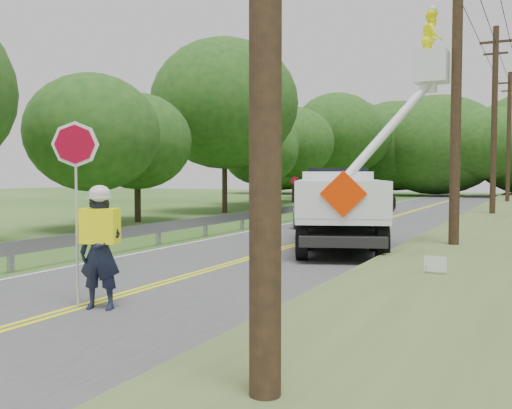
% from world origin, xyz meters
% --- Properties ---
extents(ground, '(140.00, 140.00, 0.00)m').
position_xyz_m(ground, '(0.00, 0.00, 0.00)').
color(ground, '#224F16').
rests_on(ground, ground).
extents(road, '(7.20, 96.00, 0.03)m').
position_xyz_m(road, '(0.00, 14.00, 0.01)').
color(road, '#444346').
rests_on(road, ground).
extents(guardrail, '(0.18, 48.00, 0.77)m').
position_xyz_m(guardrail, '(-4.02, 14.91, 0.55)').
color(guardrail, '#97989E').
rests_on(guardrail, ground).
extents(utility_poles, '(1.60, 43.30, 10.00)m').
position_xyz_m(utility_poles, '(5.00, 17.02, 5.27)').
color(utility_poles, black).
rests_on(utility_poles, ground).
extents(treeline_left, '(9.74, 54.60, 10.55)m').
position_xyz_m(treeline_left, '(-10.47, 31.03, 5.66)').
color(treeline_left, '#332319').
rests_on(treeline_left, ground).
extents(treeline_horizon, '(57.61, 14.97, 11.55)m').
position_xyz_m(treeline_horizon, '(1.44, 56.15, 5.50)').
color(treeline_horizon, '#1C4616').
rests_on(treeline_horizon, ground).
extents(flagger, '(1.18, 0.70, 3.26)m').
position_xyz_m(flagger, '(0.43, -1.02, 1.18)').
color(flagger, '#191E33').
rests_on(flagger, road).
extents(bucket_truck, '(5.62, 7.76, 7.15)m').
position_xyz_m(bucket_truck, '(1.38, 9.83, 1.61)').
color(bucket_truck, black).
rests_on(bucket_truck, road).
extents(suv_silver, '(4.24, 6.10, 1.55)m').
position_xyz_m(suv_silver, '(-1.69, 16.53, 0.79)').
color(suv_silver, '#B4B8BC').
rests_on(suv_silver, road).
extents(suv_darkgrey, '(2.56, 5.99, 1.72)m').
position_xyz_m(suv_darkgrey, '(-2.10, 25.82, 0.88)').
color(suv_darkgrey, '#373B3F').
rests_on(suv_darkgrey, road).
extents(stop_sign_permanent, '(0.48, 0.07, 2.24)m').
position_xyz_m(stop_sign_permanent, '(-5.02, 21.12, 1.46)').
color(stop_sign_permanent, '#97989E').
rests_on(stop_sign_permanent, ground).
extents(yard_sign, '(0.46, 0.05, 0.66)m').
position_xyz_m(yard_sign, '(5.34, 3.55, 0.47)').
color(yard_sign, white).
rests_on(yard_sign, ground).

